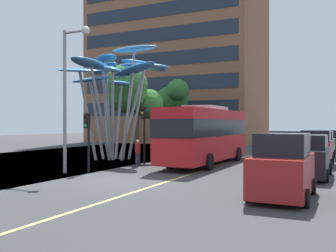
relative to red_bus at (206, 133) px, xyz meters
The scene contains 15 objects.
ground 8.97m from the red_bus, 103.04° to the right, with size 120.00×240.00×0.10m.
red_bus is the anchor object (origin of this frame).
leaf_sculpture 8.22m from the red_bus, behind, with size 8.42×9.85×8.26m.
traffic_light_kerb_near 8.04m from the red_bus, 122.27° to the right, with size 0.28×0.42×3.20m.
traffic_light_kerb_far 4.12m from the red_bus, 154.90° to the right, with size 0.28×0.42×3.74m.
car_parked_near 11.34m from the red_bus, 56.08° to the right, with size 2.01×3.96×2.31m.
car_parked_mid 7.55m from the red_bus, 27.34° to the right, with size 1.96×4.48×2.11m.
car_parked_far 6.96m from the red_bus, 17.92° to the left, with size 1.97×4.07×2.24m.
car_side_street 10.40m from the red_bus, 51.44° to the left, with size 2.00×4.33×2.07m.
car_far_side 16.92m from the red_bus, 67.39° to the left, with size 2.03×4.46×2.04m.
street_lamp 9.34m from the red_bus, 123.80° to the right, with size 1.70×0.44×7.72m.
tree_pavement_near 11.48m from the red_bus, 147.07° to the left, with size 4.61×4.95×8.00m.
tree_pavement_far 18.85m from the red_bus, 121.36° to the left, with size 4.22×3.67×7.63m.
pedestrian 4.61m from the red_bus, 145.28° to the right, with size 0.34×0.34×1.63m.
backdrop_building 32.81m from the red_bus, 117.33° to the left, with size 23.31×14.94×25.42m.
Camera 1 is at (9.74, -14.70, 2.65)m, focal length 40.36 mm.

